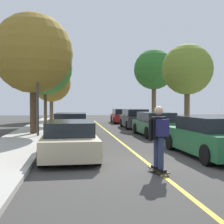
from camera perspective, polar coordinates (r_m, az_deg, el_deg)
ground at (r=8.91m, az=7.54°, el=-10.34°), size 80.00×80.00×0.00m
center_line at (r=12.76m, az=2.80°, el=-6.69°), size 0.12×39.20×0.01m
parked_car_left_nearest at (r=10.21m, az=-8.29°, el=-5.26°), size 1.93×4.31×1.25m
parked_car_left_near at (r=16.49m, az=-8.03°, el=-2.52°), size 2.08×4.51×1.33m
parked_car_right_nearest at (r=10.83m, az=18.21°, el=-4.66°), size 1.91×4.45×1.39m
parked_car_right_near at (r=16.98m, az=8.46°, el=-2.36°), size 1.93×4.13×1.36m
parked_car_right_far at (r=22.43m, az=4.47°, el=-1.29°), size 1.91×4.30×1.44m
parked_car_right_farthest at (r=28.40m, az=1.90°, el=-0.77°), size 1.95×4.18×1.36m
street_tree_left_nearest at (r=17.71m, az=-15.19°, el=10.97°), size 4.59×4.59×6.92m
street_tree_left_near at (r=25.16m, az=-12.91°, el=8.45°), size 4.49×4.49×6.98m
street_tree_left_far at (r=31.91m, az=-11.76°, el=5.63°), size 4.12×4.12×6.05m
street_tree_right_nearest at (r=18.38m, az=14.46°, el=7.98°), size 3.05×3.05×5.31m
street_tree_right_near at (r=25.36m, az=8.18°, el=8.15°), size 3.41×3.41×6.35m
streetlamp at (r=16.23m, az=-14.33°, el=7.67°), size 0.36×0.24×6.05m
skateboard at (r=7.94m, az=9.06°, el=-11.18°), size 0.38×0.87×0.10m
skateboarder at (r=7.75m, az=9.22°, el=-4.24°), size 0.59×0.71×1.68m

